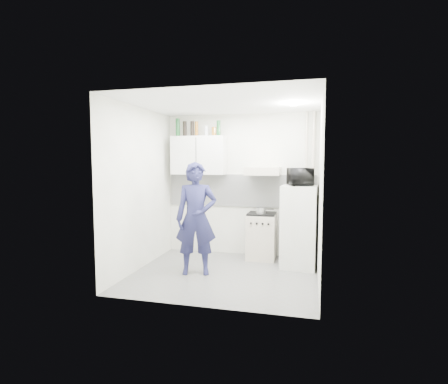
# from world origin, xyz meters

# --- Properties ---
(floor) EXTENTS (2.80, 2.80, 0.00)m
(floor) POSITION_xyz_m (0.00, 0.00, 0.00)
(floor) COLOR slate
(floor) RESTS_ON ground
(ceiling) EXTENTS (2.80, 2.80, 0.00)m
(ceiling) POSITION_xyz_m (0.00, 0.00, 2.60)
(ceiling) COLOR white
(ceiling) RESTS_ON wall_back
(wall_back) EXTENTS (2.80, 0.00, 2.80)m
(wall_back) POSITION_xyz_m (0.00, 1.25, 1.30)
(wall_back) COLOR white
(wall_back) RESTS_ON floor
(wall_left) EXTENTS (0.00, 2.60, 2.60)m
(wall_left) POSITION_xyz_m (-1.40, 0.00, 1.30)
(wall_left) COLOR white
(wall_left) RESTS_ON floor
(wall_right) EXTENTS (0.00, 2.60, 2.60)m
(wall_right) POSITION_xyz_m (1.40, 0.00, 1.30)
(wall_right) COLOR white
(wall_right) RESTS_ON floor
(person) EXTENTS (0.72, 0.57, 1.73)m
(person) POSITION_xyz_m (-0.43, -0.06, 0.87)
(person) COLOR #1F2049
(person) RESTS_ON floor
(stove) EXTENTS (0.50, 0.50, 0.80)m
(stove) POSITION_xyz_m (0.44, 1.00, 0.40)
(stove) COLOR beige
(stove) RESTS_ON floor
(fridge) EXTENTS (0.60, 0.60, 1.35)m
(fridge) POSITION_xyz_m (1.10, 0.66, 0.68)
(fridge) COLOR beige
(fridge) RESTS_ON floor
(stove_top) EXTENTS (0.48, 0.48, 0.03)m
(stove_top) POSITION_xyz_m (0.44, 1.00, 0.82)
(stove_top) COLOR black
(stove_top) RESTS_ON stove
(saucepan) EXTENTS (0.17, 0.17, 0.10)m
(saucepan) POSITION_xyz_m (0.43, 0.95, 0.88)
(saucepan) COLOR silver
(saucepan) RESTS_ON stove_top
(microwave) EXTENTS (0.58, 0.47, 0.28)m
(microwave) POSITION_xyz_m (1.10, 0.66, 1.49)
(microwave) COLOR black
(microwave) RESTS_ON fridge
(bottle_a) EXTENTS (0.08, 0.08, 0.33)m
(bottle_a) POSITION_xyz_m (-1.16, 1.07, 2.37)
(bottle_a) COLOR #144C1E
(bottle_a) RESTS_ON upper_cabinet
(bottle_b) EXTENTS (0.07, 0.07, 0.28)m
(bottle_b) POSITION_xyz_m (-1.03, 1.07, 2.34)
(bottle_b) COLOR black
(bottle_b) RESTS_ON upper_cabinet
(bottle_c) EXTENTS (0.07, 0.07, 0.28)m
(bottle_c) POSITION_xyz_m (-0.88, 1.07, 2.34)
(bottle_c) COLOR black
(bottle_c) RESTS_ON upper_cabinet
(bottle_d) EXTENTS (0.06, 0.06, 0.27)m
(bottle_d) POSITION_xyz_m (-0.80, 1.07, 2.34)
(bottle_d) COLOR brown
(bottle_d) RESTS_ON upper_cabinet
(canister_a) EXTENTS (0.07, 0.07, 0.19)m
(canister_a) POSITION_xyz_m (-0.61, 1.07, 2.29)
(canister_a) COLOR #B2B7BC
(canister_a) RESTS_ON upper_cabinet
(canister_b) EXTENTS (0.09, 0.09, 0.16)m
(canister_b) POSITION_xyz_m (-0.46, 1.07, 2.28)
(canister_b) COLOR brown
(canister_b) RESTS_ON upper_cabinet
(bottle_e) EXTENTS (0.07, 0.07, 0.28)m
(bottle_e) POSITION_xyz_m (-0.38, 1.07, 2.34)
(bottle_e) COLOR #144C1E
(bottle_e) RESTS_ON upper_cabinet
(upper_cabinet) EXTENTS (1.00, 0.35, 0.70)m
(upper_cabinet) POSITION_xyz_m (-0.75, 1.07, 1.85)
(upper_cabinet) COLOR beige
(upper_cabinet) RESTS_ON wall_back
(range_hood) EXTENTS (0.60, 0.50, 0.14)m
(range_hood) POSITION_xyz_m (0.45, 1.00, 1.57)
(range_hood) COLOR beige
(range_hood) RESTS_ON wall_back
(backsplash) EXTENTS (2.74, 0.03, 0.60)m
(backsplash) POSITION_xyz_m (0.00, 1.24, 1.20)
(backsplash) COLOR white
(backsplash) RESTS_ON wall_back
(pipe_a) EXTENTS (0.05, 0.05, 2.60)m
(pipe_a) POSITION_xyz_m (1.30, 1.17, 1.30)
(pipe_a) COLOR beige
(pipe_a) RESTS_ON floor
(pipe_b) EXTENTS (0.04, 0.04, 2.60)m
(pipe_b) POSITION_xyz_m (1.18, 1.17, 1.30)
(pipe_b) COLOR beige
(pipe_b) RESTS_ON floor
(ceiling_spot_fixture) EXTENTS (0.10, 0.10, 0.02)m
(ceiling_spot_fixture) POSITION_xyz_m (1.00, 0.20, 2.57)
(ceiling_spot_fixture) COLOR white
(ceiling_spot_fixture) RESTS_ON ceiling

